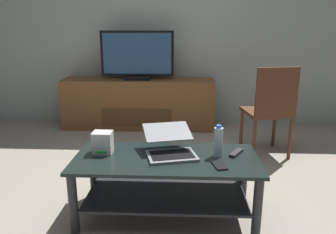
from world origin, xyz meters
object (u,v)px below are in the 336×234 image
at_px(cell_phone, 219,165).
at_px(router_box, 103,142).
at_px(coffee_table, 166,176).
at_px(television, 137,56).
at_px(tv_remote, 236,153).
at_px(media_cabinet, 139,103).
at_px(dining_chair, 270,107).
at_px(laptop, 170,146).
at_px(water_bottle_near, 218,142).

bearing_deg(cell_phone, router_box, 153.50).
distance_m(coffee_table, television, 2.26).
bearing_deg(router_box, tv_remote, 0.95).
xyz_separation_m(coffee_table, media_cabinet, (-0.48, 2.14, 0.02)).
height_order(dining_chair, cell_phone, dining_chair).
height_order(television, dining_chair, television).
bearing_deg(media_cabinet, cell_phone, -69.95).
xyz_separation_m(media_cabinet, television, (0.00, -0.02, 0.62)).
xyz_separation_m(television, laptop, (0.50, -2.05, -0.44)).
distance_m(router_box, cell_phone, 0.83).
height_order(dining_chair, router_box, dining_chair).
bearing_deg(dining_chair, coffee_table, -130.50).
xyz_separation_m(television, router_box, (0.02, -2.05, -0.42)).
bearing_deg(cell_phone, dining_chair, 50.86).
height_order(coffee_table, media_cabinet, media_cabinet).
relative_size(media_cabinet, water_bottle_near, 8.81).
height_order(coffee_table, tv_remote, tv_remote).
xyz_separation_m(laptop, router_box, (-0.48, -0.00, 0.02)).
bearing_deg(media_cabinet, dining_chair, -33.32).
relative_size(dining_chair, cell_phone, 6.75).
relative_size(laptop, cell_phone, 3.32).
height_order(television, laptop, television).
height_order(coffee_table, dining_chair, dining_chair).
relative_size(coffee_table, cell_phone, 9.09).
bearing_deg(tv_remote, cell_phone, -92.08).
bearing_deg(water_bottle_near, television, 111.90).
relative_size(laptop, water_bottle_near, 2.06).
distance_m(laptop, water_bottle_near, 0.34).
height_order(media_cabinet, laptop, media_cabinet).
bearing_deg(laptop, television, 103.72).
bearing_deg(water_bottle_near, media_cabinet, 111.69).
relative_size(coffee_table, media_cabinet, 0.64).
bearing_deg(coffee_table, router_box, 171.98).
xyz_separation_m(media_cabinet, water_bottle_near, (0.83, -2.10, 0.23)).
distance_m(media_cabinet, router_box, 2.08).
xyz_separation_m(coffee_table, cell_phone, (0.35, -0.13, 0.14)).
bearing_deg(television, coffee_table, -77.30).
xyz_separation_m(router_box, water_bottle_near, (0.81, -0.02, 0.03)).
relative_size(water_bottle_near, tv_remote, 1.41).
xyz_separation_m(laptop, tv_remote, (0.47, 0.01, -0.05)).
bearing_deg(tv_remote, dining_chair, 96.50).
bearing_deg(laptop, router_box, -179.73).
height_order(laptop, tv_remote, laptop).
bearing_deg(television, router_box, -89.35).
xyz_separation_m(dining_chair, laptop, (-0.97, -1.10, -0.02)).
height_order(television, router_box, television).
relative_size(router_box, tv_remote, 0.97).
height_order(coffee_table, television, television).
bearing_deg(laptop, cell_phone, -31.23).
xyz_separation_m(television, cell_phone, (0.83, -2.25, -0.49)).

